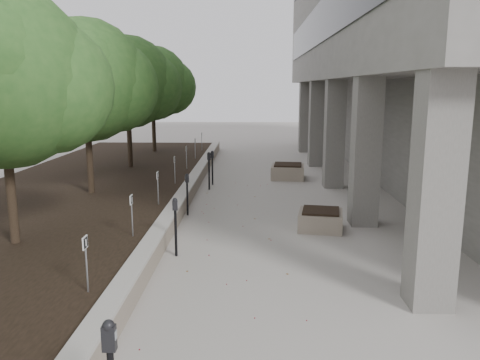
# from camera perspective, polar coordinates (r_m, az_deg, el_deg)

# --- Properties ---
(ground) EXTENTS (90.00, 90.00, 0.00)m
(ground) POSITION_cam_1_polar(r_m,az_deg,el_deg) (7.78, -1.37, -17.58)
(ground) COLOR #A19C94
(ground) RESTS_ON ground
(retaining_wall) EXTENTS (0.39, 26.00, 0.50)m
(retaining_wall) POSITION_cam_1_polar(r_m,az_deg,el_deg) (16.34, -6.20, -1.30)
(retaining_wall) COLOR gray
(retaining_wall) RESTS_ON ground
(planting_bed) EXTENTS (7.00, 26.00, 0.40)m
(planting_bed) POSITION_cam_1_polar(r_m,az_deg,el_deg) (17.23, -18.40, -1.33)
(planting_bed) COLOR black
(planting_bed) RESTS_ON ground
(crabapple_tree_2) EXTENTS (4.60, 4.00, 5.44)m
(crabapple_tree_2) POSITION_cam_1_polar(r_m,az_deg,el_deg) (11.11, -26.36, 6.78)
(crabapple_tree_2) COLOR #285320
(crabapple_tree_2) RESTS_ON planting_bed
(crabapple_tree_3) EXTENTS (4.60, 4.00, 5.44)m
(crabapple_tree_3) POSITION_cam_1_polar(r_m,az_deg,el_deg) (15.70, -17.86, 8.31)
(crabapple_tree_3) COLOR #285320
(crabapple_tree_3) RESTS_ON planting_bed
(crabapple_tree_4) EXTENTS (4.60, 4.00, 5.44)m
(crabapple_tree_4) POSITION_cam_1_polar(r_m,az_deg,el_deg) (20.49, -13.24, 9.07)
(crabapple_tree_4) COLOR #285320
(crabapple_tree_4) RESTS_ON planting_bed
(crabapple_tree_5) EXTENTS (4.60, 4.00, 5.44)m
(crabapple_tree_5) POSITION_cam_1_polar(r_m,az_deg,el_deg) (25.36, -10.37, 9.51)
(crabapple_tree_5) COLOR #285320
(crabapple_tree_5) RESTS_ON planting_bed
(parking_sign_2) EXTENTS (0.04, 0.22, 0.96)m
(parking_sign_2) POSITION_cam_1_polar(r_m,az_deg,el_deg) (8.31, -17.87, -9.56)
(parking_sign_2) COLOR black
(parking_sign_2) RESTS_ON planting_bed
(parking_sign_3) EXTENTS (0.04, 0.22, 0.96)m
(parking_sign_3) POSITION_cam_1_polar(r_m,az_deg,el_deg) (11.04, -12.77, -4.18)
(parking_sign_3) COLOR black
(parking_sign_3) RESTS_ON planting_bed
(parking_sign_4) EXTENTS (0.04, 0.22, 0.96)m
(parking_sign_4) POSITION_cam_1_polar(r_m,az_deg,el_deg) (13.89, -9.77, -0.95)
(parking_sign_4) COLOR black
(parking_sign_4) RESTS_ON planting_bed
(parking_sign_5) EXTENTS (0.04, 0.22, 0.96)m
(parking_sign_5) POSITION_cam_1_polar(r_m,az_deg,el_deg) (16.79, -7.80, 1.18)
(parking_sign_5) COLOR black
(parking_sign_5) RESTS_ON planting_bed
(parking_sign_6) EXTENTS (0.04, 0.22, 0.96)m
(parking_sign_6) POSITION_cam_1_polar(r_m,az_deg,el_deg) (19.72, -6.41, 2.68)
(parking_sign_6) COLOR black
(parking_sign_6) RESTS_ON planting_bed
(parking_sign_7) EXTENTS (0.04, 0.22, 0.96)m
(parking_sign_7) POSITION_cam_1_polar(r_m,az_deg,el_deg) (22.66, -5.38, 3.78)
(parking_sign_7) COLOR black
(parking_sign_7) RESTS_ON planting_bed
(parking_sign_8) EXTENTS (0.04, 0.22, 0.96)m
(parking_sign_8) POSITION_cam_1_polar(r_m,az_deg,el_deg) (25.62, -4.58, 4.64)
(parking_sign_8) COLOR black
(parking_sign_8) RESTS_ON planting_bed
(parking_meter_2) EXTENTS (0.14, 0.10, 1.34)m
(parking_meter_2) POSITION_cam_1_polar(r_m,az_deg,el_deg) (10.73, -7.69, -5.60)
(parking_meter_2) COLOR black
(parking_meter_2) RESTS_ON ground
(parking_meter_3) EXTENTS (0.14, 0.12, 1.25)m
(parking_meter_3) POSITION_cam_1_polar(r_m,az_deg,el_deg) (14.09, -6.31, -1.73)
(parking_meter_3) COLOR black
(parking_meter_3) RESTS_ON ground
(parking_meter_4) EXTENTS (0.16, 0.13, 1.40)m
(parking_meter_4) POSITION_cam_1_polar(r_m,az_deg,el_deg) (17.54, -3.72, 1.10)
(parking_meter_4) COLOR black
(parking_meter_4) RESTS_ON ground
(parking_meter_5) EXTENTS (0.14, 0.10, 1.34)m
(parking_meter_5) POSITION_cam_1_polar(r_m,az_deg,el_deg) (18.39, -3.32, 1.46)
(parking_meter_5) COLOR black
(parking_meter_5) RESTS_ON ground
(planter_front) EXTENTS (1.31, 1.31, 0.53)m
(planter_front) POSITION_cam_1_polar(r_m,az_deg,el_deg) (12.92, 9.59, -4.65)
(planter_front) COLOR gray
(planter_front) RESTS_ON ground
(planter_back) EXTENTS (1.45, 1.45, 0.62)m
(planter_back) POSITION_cam_1_polar(r_m,az_deg,el_deg) (19.80, 5.73, 1.06)
(planter_back) COLOR gray
(planter_back) RESTS_ON ground
(berry_scatter) EXTENTS (3.30, 14.10, 0.02)m
(berry_scatter) POSITION_cam_1_polar(r_m,az_deg,el_deg) (12.40, -0.68, -6.39)
(berry_scatter) COLOR maroon
(berry_scatter) RESTS_ON ground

